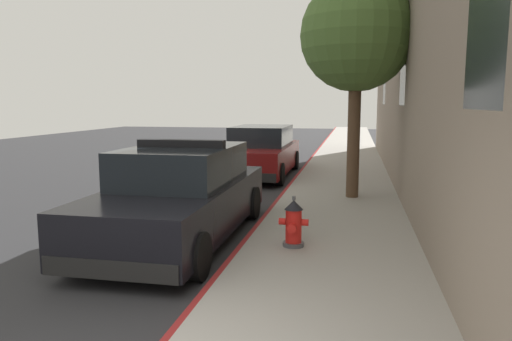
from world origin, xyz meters
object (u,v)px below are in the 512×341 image
(parked_car_silver_ahead, at_px, (261,152))
(fire_hydrant, at_px, (294,223))
(police_cruiser, at_px, (181,196))
(street_tree, at_px, (356,36))

(parked_car_silver_ahead, xyz_separation_m, fire_hydrant, (2.01, -7.79, -0.23))
(parked_car_silver_ahead, bearing_deg, police_cruiser, -89.58)
(police_cruiser, height_order, fire_hydrant, police_cruiser)
(parked_car_silver_ahead, height_order, street_tree, street_tree)
(police_cruiser, xyz_separation_m, street_tree, (2.79, 3.54, 2.98))
(parked_car_silver_ahead, bearing_deg, fire_hydrant, -75.52)
(police_cruiser, distance_m, street_tree, 5.41)
(fire_hydrant, bearing_deg, street_tree, 78.42)
(fire_hydrant, bearing_deg, parked_car_silver_ahead, 104.48)
(police_cruiser, relative_size, parked_car_silver_ahead, 1.00)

